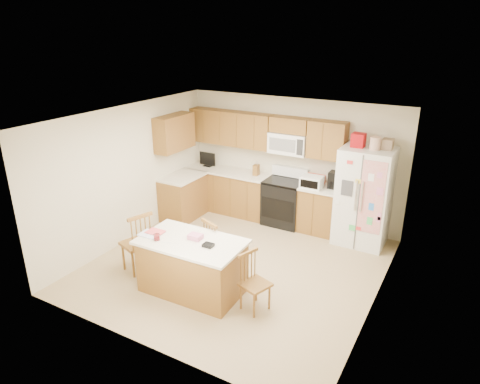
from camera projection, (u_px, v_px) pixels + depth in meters
The scene contains 9 objects.
ground at pixel (237, 265), 7.20m from camera, with size 4.50×4.50×0.00m, color tan.
room_shell at pixel (236, 185), 6.68m from camera, with size 4.60×4.60×2.52m.
cabinetry at pixel (238, 175), 8.77m from camera, with size 3.36×1.56×2.15m.
stove at pixel (284, 201), 8.60m from camera, with size 0.76×0.65×1.13m.
refrigerator at pixel (364, 196), 7.67m from camera, with size 0.90×0.79×2.04m.
island at pixel (192, 266), 6.36m from camera, with size 1.59×0.94×0.94m.
windsor_chair_left at pixel (138, 243), 6.89m from camera, with size 0.55×0.56×1.04m.
windsor_chair_back at pixel (217, 248), 6.84m from camera, with size 0.52×0.51×0.94m.
windsor_chair_right at pixel (254, 283), 5.96m from camera, with size 0.45×0.47×0.86m.
Camera 1 is at (3.12, -5.44, 3.74)m, focal length 32.00 mm.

